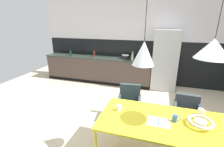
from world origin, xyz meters
The scene contains 19 objects.
ground_plane centered at (0.00, 0.00, 0.00)m, with size 9.66×9.66×0.00m, color beige.
back_wall_splashback_dark centered at (0.00, 2.76, 0.75)m, with size 7.43×0.12×1.50m, color black.
back_wall_panel_upper centered at (0.00, 2.76, 2.24)m, with size 7.43×0.12×1.50m, color silver.
kitchen_counter centered at (-1.66, 2.40, 0.46)m, with size 3.84×0.63×0.91m.
refrigerator_column centered at (0.64, 2.40, 0.94)m, with size 0.75×0.60×1.88m, color #ADAFB2.
dining_table centered at (0.65, -0.61, 0.71)m, with size 1.97×0.94×0.75m.
armchair_near_window centered at (1.07, 0.32, 0.49)m, with size 0.51×0.50×0.73m.
armchair_head_of_table centered at (-0.09, 0.38, 0.50)m, with size 0.53×0.52×0.80m.
fruit_bowl centered at (1.08, -0.56, 0.80)m, with size 0.34×0.34×0.08m.
open_book centered at (0.53, -0.67, 0.75)m, with size 0.32×0.24×0.02m.
mug_white_ceramic centered at (1.14, -0.28, 0.80)m, with size 0.13×0.08×0.10m.
mug_short_terracotta centered at (-0.10, -0.53, 0.79)m, with size 0.13×0.08×0.09m.
mug_dark_espresso centered at (0.75, -0.58, 0.80)m, with size 0.12×0.07×0.10m.
cooking_pot centered at (-0.64, 2.40, 0.98)m, with size 0.24×0.24×0.15m.
bottle_oil_tall centered at (-2.62, 2.22, 1.01)m, with size 0.07×0.07×0.25m.
bottle_spice_small centered at (-1.74, 2.33, 1.02)m, with size 0.06×0.06×0.24m.
bottle_vinegar_dark centered at (-0.36, 2.17, 1.03)m, with size 0.07×0.07×0.29m.
pendant_lamp_over_table_near centered at (0.25, -0.65, 1.73)m, with size 0.29×0.29×1.37m.
pendant_lamp_over_table_far centered at (1.04, -0.59, 1.81)m, with size 0.40×0.40×1.24m.
Camera 1 is at (0.45, -2.67, 2.12)m, focal length 25.08 mm.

